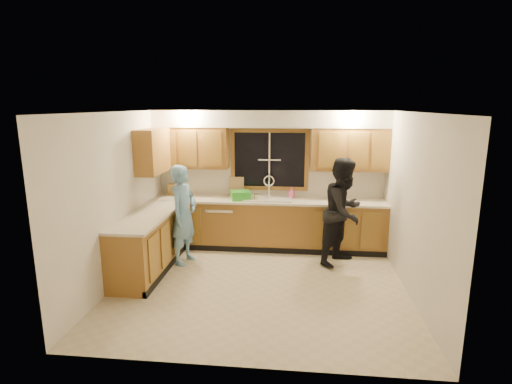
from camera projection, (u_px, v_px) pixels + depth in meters
floor at (259, 285)px, 5.88m from camera, size 4.20×4.20×0.00m
ceiling at (260, 112)px, 5.34m from camera, size 4.20×4.20×0.00m
wall_back at (269, 178)px, 7.46m from camera, size 4.20×0.00×4.20m
wall_left at (117, 199)px, 5.82m from camera, size 0.00×3.80×3.80m
wall_right at (414, 206)px, 5.40m from camera, size 0.00×3.80×3.80m
base_cabinets_back at (268, 225)px, 7.34m from camera, size 4.20×0.60×0.88m
base_cabinets_left at (149, 244)px, 6.31m from camera, size 0.60×1.90×0.88m
countertop_back at (268, 200)px, 7.22m from camera, size 4.20×0.63×0.04m
countertop_left at (148, 216)px, 6.21m from camera, size 0.63×1.90×0.04m
upper_cabinets_left at (192, 148)px, 7.32m from camera, size 1.35×0.33×0.75m
upper_cabinets_right at (349, 149)px, 7.03m from camera, size 1.35×0.33×0.75m
upper_cabinets_return at (153, 151)px, 6.77m from camera, size 0.33×0.90×0.75m
soffit at (269, 119)px, 7.05m from camera, size 4.20×0.35×0.30m
window_frame at (269, 160)px, 7.37m from camera, size 1.44×0.03×1.14m
sink at (268, 202)px, 7.25m from camera, size 0.86×0.52×0.57m
dishwasher at (222, 225)px, 7.42m from camera, size 0.60×0.56×0.82m
stove at (134, 257)px, 5.75m from camera, size 0.58×0.75×0.90m
man at (184, 215)px, 6.56m from camera, size 0.54×0.69×1.65m
woman at (344, 212)px, 6.52m from camera, size 1.06×1.09×1.78m
knife_block at (172, 189)px, 7.55m from camera, size 0.13×0.12×0.21m
cutting_board at (237, 186)px, 7.47m from camera, size 0.27×0.11×0.35m
dish_crate at (240, 195)px, 7.20m from camera, size 0.41×0.39×0.16m
soap_bottle at (292, 193)px, 7.32m from camera, size 0.12×0.12×0.19m
bowl at (335, 199)px, 7.09m from camera, size 0.25×0.25×0.06m
can_left at (249, 197)px, 7.16m from camera, size 0.07×0.07×0.11m
can_right at (256, 197)px, 7.10m from camera, size 0.08×0.08×0.12m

